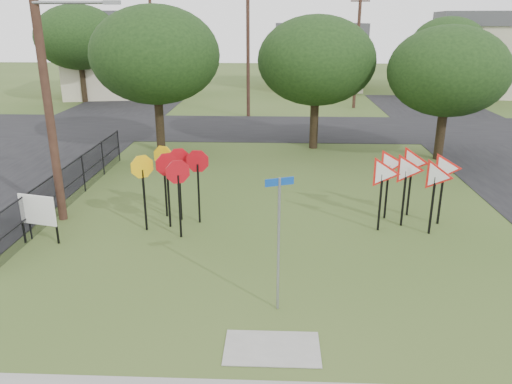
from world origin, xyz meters
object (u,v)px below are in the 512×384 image
(street_name_sign, at_px, (279,237))
(stop_sign_cluster, at_px, (172,171))
(info_board, at_px, (37,212))
(yield_sign_cluster, at_px, (411,172))

(street_name_sign, distance_m, stop_sign_cluster, 6.05)
(stop_sign_cluster, height_order, info_board, stop_sign_cluster)
(street_name_sign, distance_m, info_board, 8.05)
(yield_sign_cluster, bearing_deg, street_name_sign, -128.79)
(info_board, bearing_deg, street_name_sign, -24.91)
(info_board, bearing_deg, yield_sign_cluster, 9.80)
(street_name_sign, bearing_deg, info_board, 155.09)
(yield_sign_cluster, height_order, info_board, yield_sign_cluster)
(street_name_sign, height_order, stop_sign_cluster, street_name_sign)
(street_name_sign, distance_m, yield_sign_cluster, 6.89)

